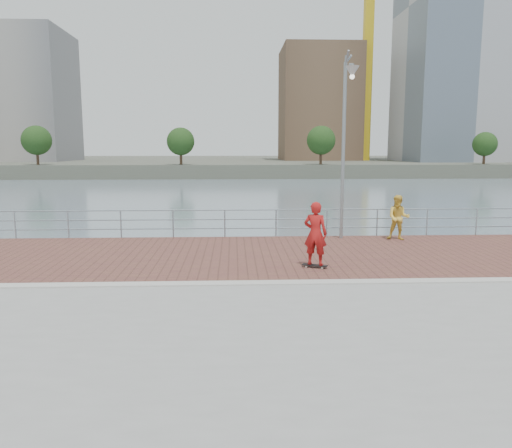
{
  "coord_description": "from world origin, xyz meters",
  "views": [
    {
      "loc": [
        -0.66,
        -12.71,
        3.57
      ],
      "look_at": [
        0.0,
        2.0,
        1.3
      ],
      "focal_mm": 35.0,
      "sensor_mm": 36.0,
      "label": 1
    }
  ],
  "objects_px": {
    "street_lamp": "(347,114)",
    "skateboarder": "(315,234)",
    "bystander": "(398,218)",
    "guardrail": "(250,220)"
  },
  "relations": [
    {
      "from": "street_lamp",
      "to": "skateboarder",
      "type": "distance_m",
      "value": 6.0
    },
    {
      "from": "skateboarder",
      "to": "street_lamp",
      "type": "bearing_deg",
      "value": -90.0
    },
    {
      "from": "skateboarder",
      "to": "bystander",
      "type": "bearing_deg",
      "value": -109.22
    },
    {
      "from": "skateboarder",
      "to": "bystander",
      "type": "relative_size",
      "value": 1.09
    },
    {
      "from": "bystander",
      "to": "street_lamp",
      "type": "bearing_deg",
      "value": -158.85
    },
    {
      "from": "street_lamp",
      "to": "bystander",
      "type": "xyz_separation_m",
      "value": [
        2.12,
        0.04,
        -3.91
      ]
    },
    {
      "from": "guardrail",
      "to": "bystander",
      "type": "xyz_separation_m",
      "value": [
        5.68,
        -0.95,
        0.19
      ]
    },
    {
      "from": "guardrail",
      "to": "street_lamp",
      "type": "bearing_deg",
      "value": -15.58
    },
    {
      "from": "guardrail",
      "to": "skateboarder",
      "type": "distance_m",
      "value": 5.6
    },
    {
      "from": "skateboarder",
      "to": "bystander",
      "type": "xyz_separation_m",
      "value": [
        3.94,
        4.35,
        -0.17
      ]
    }
  ]
}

